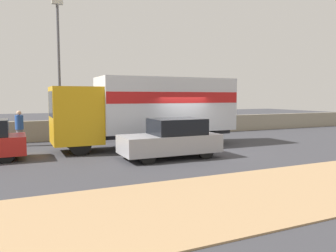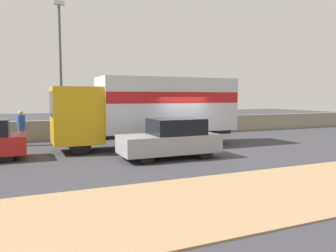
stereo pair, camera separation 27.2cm
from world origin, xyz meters
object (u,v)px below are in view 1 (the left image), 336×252
pedestrian (19,128)px  street_lamp (59,62)px  car_hatchback (172,139)px  box_truck (152,107)px

pedestrian → street_lamp: bearing=6.3°
street_lamp → car_hatchback: (3.62, -6.33, -3.53)m
car_hatchback → box_truck: bearing=-96.9°
box_truck → car_hatchback: bearing=83.1°
street_lamp → pedestrian: size_ratio=4.14×
car_hatchback → pedestrian: bearing=-47.2°
street_lamp → pedestrian: (-2.03, -0.22, -3.38)m
box_truck → pedestrian: 6.83m
box_truck → pedestrian: (-6.02, 3.04, -1.07)m
street_lamp → box_truck: bearing=-39.3°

